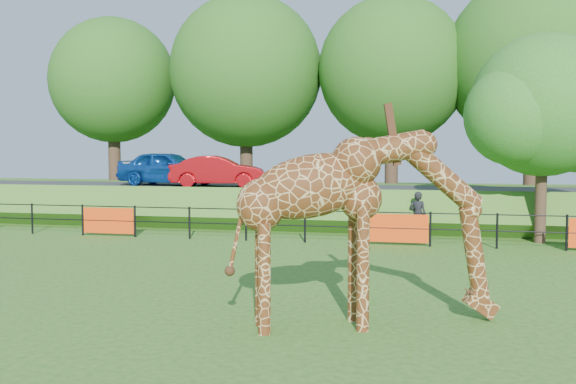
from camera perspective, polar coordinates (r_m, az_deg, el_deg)
name	(u,v)px	position (r m, az deg, el deg)	size (l,w,h in m)	color
ground	(232,299)	(13.40, -5.00, -9.45)	(90.00, 90.00, 0.00)	#316018
giraffe	(367,228)	(11.19, 7.03, -3.20)	(4.81, 0.88, 3.43)	#582C12
perimeter_fence	(305,226)	(20.96, 1.52, -3.02)	(28.07, 0.10, 1.10)	black
embankment	(337,203)	(28.31, 4.36, -1.00)	(40.00, 9.00, 1.30)	#316018
road	(332,189)	(26.78, 3.93, 0.24)	(40.00, 5.00, 0.12)	#2E2E31
car_blue	(168,168)	(29.05, -10.64, 2.10)	(1.81, 4.50, 1.53)	#1550AD
car_red	(218,171)	(27.63, -6.25, 1.84)	(1.41, 4.04, 1.33)	#AC0C11
visitor	(418,215)	(22.36, 11.47, -2.01)	(0.59, 0.38, 1.61)	black
tree_east	(546,111)	(22.40, 21.97, 6.70)	(5.40, 4.71, 6.76)	#352317
bg_tree_line	(390,70)	(34.73, 9.08, 10.70)	(37.30, 8.80, 11.82)	#352317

